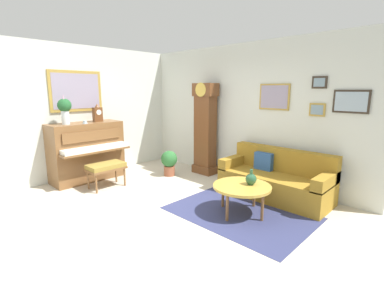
{
  "coord_description": "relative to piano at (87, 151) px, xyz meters",
  "views": [
    {
      "loc": [
        3.33,
        -2.52,
        1.88
      ],
      "look_at": [
        -0.02,
        0.92,
        0.95
      ],
      "focal_mm": 26.12,
      "sensor_mm": 36.0,
      "label": 1
    }
  ],
  "objects": [
    {
      "name": "ground_plane",
      "position": [
        2.23,
        -0.04,
        -0.66
      ],
      "size": [
        6.4,
        6.0,
        0.1
      ],
      "primitive_type": "cube",
      "color": "beige"
    },
    {
      "name": "wall_left",
      "position": [
        -0.37,
        -0.04,
        0.8
      ],
      "size": [
        0.13,
        4.9,
        2.8
      ],
      "color": "silver",
      "rests_on": "ground_plane"
    },
    {
      "name": "wall_back",
      "position": [
        2.25,
        2.36,
        0.79
      ],
      "size": [
        5.3,
        0.13,
        2.8
      ],
      "color": "silver",
      "rests_on": "ground_plane"
    },
    {
      "name": "area_rug",
      "position": [
        3.27,
        0.86,
        -0.61
      ],
      "size": [
        2.1,
        1.5,
        0.01
      ],
      "primitive_type": "cube",
      "color": "navy",
      "rests_on": "ground_plane"
    },
    {
      "name": "piano",
      "position": [
        0.0,
        0.0,
        0.0
      ],
      "size": [
        0.87,
        1.44,
        1.21
      ],
      "color": "brown",
      "rests_on": "ground_plane"
    },
    {
      "name": "piano_bench",
      "position": [
        0.73,
        0.02,
        -0.21
      ],
      "size": [
        0.42,
        0.7,
        0.48
      ],
      "color": "brown",
      "rests_on": "ground_plane"
    },
    {
      "name": "grandfather_clock",
      "position": [
        1.46,
        2.08,
        0.35
      ],
      "size": [
        0.52,
        0.34,
        2.03
      ],
      "color": "brown",
      "rests_on": "ground_plane"
    },
    {
      "name": "couch",
      "position": [
        3.31,
        1.88,
        -0.3
      ],
      "size": [
        1.9,
        0.8,
        0.84
      ],
      "color": "olive",
      "rests_on": "ground_plane"
    },
    {
      "name": "coffee_table",
      "position": [
        3.29,
        0.87,
        -0.19
      ],
      "size": [
        0.88,
        0.88,
        0.46
      ],
      "color": "gold",
      "rests_on": "ground_plane"
    },
    {
      "name": "mantel_clock",
      "position": [
        0.0,
        0.29,
        0.77
      ],
      "size": [
        0.13,
        0.18,
        0.38
      ],
      "color": "brown",
      "rests_on": "piano"
    },
    {
      "name": "flower_vase",
      "position": [
        0.0,
        -0.39,
        0.91
      ],
      "size": [
        0.26,
        0.26,
        0.58
      ],
      "color": "silver",
      "rests_on": "piano"
    },
    {
      "name": "teacup",
      "position": [
        0.13,
        -0.06,
        0.62
      ],
      "size": [
        0.12,
        0.12,
        0.06
      ],
      "color": "#ADC6D6",
      "rests_on": "piano"
    },
    {
      "name": "green_jug",
      "position": [
        3.37,
        0.99,
        -0.07
      ],
      "size": [
        0.17,
        0.17,
        0.24
      ],
      "color": "#234C33",
      "rests_on": "coffee_table"
    },
    {
      "name": "potted_plant",
      "position": [
        1.03,
        1.38,
        -0.29
      ],
      "size": [
        0.36,
        0.36,
        0.56
      ],
      "color": "#935138",
      "rests_on": "ground_plane"
    }
  ]
}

